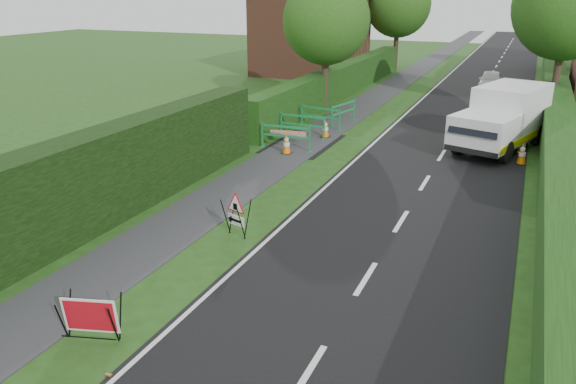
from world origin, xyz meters
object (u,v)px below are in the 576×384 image
(works_van, at_px, (503,117))
(hatchback_car, at_px, (491,81))
(triangle_sign, at_px, (235,211))
(red_rect_sign, at_px, (90,317))

(works_van, distance_m, hatchback_car, 14.10)
(triangle_sign, relative_size, works_van, 0.18)
(red_rect_sign, height_order, hatchback_car, hatchback_car)
(hatchback_car, bearing_deg, triangle_sign, -101.60)
(triangle_sign, relative_size, hatchback_car, 0.29)
(red_rect_sign, height_order, triangle_sign, triangle_sign)
(triangle_sign, bearing_deg, hatchback_car, 98.02)
(red_rect_sign, relative_size, triangle_sign, 1.11)
(works_van, bearing_deg, red_rect_sign, -91.97)
(red_rect_sign, bearing_deg, hatchback_car, 65.27)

